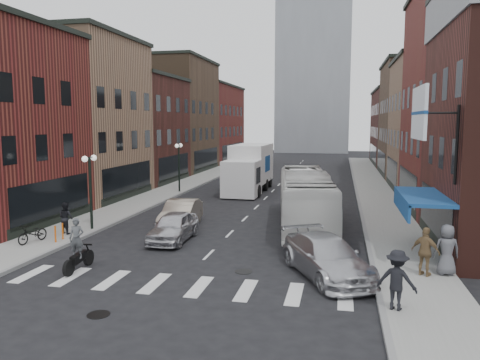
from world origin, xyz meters
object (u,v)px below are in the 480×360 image
Objects in this scene: streetlamp_near at (90,178)px; curb_car at (327,257)px; sedan_left_far at (181,214)px; ped_right_a at (397,280)px; motorcycle_rider at (77,246)px; ped_right_c at (447,250)px; transit_bus at (305,199)px; bike_rack at (59,233)px; ped_left_solo at (66,218)px; billboard_sign at (422,115)px; parked_bicycle at (33,233)px; streetlamp_far at (179,158)px; box_truck at (249,169)px; sedan_left_near at (173,227)px; ped_right_b at (426,252)px.

streetlamp_near reaches higher than curb_car.
ped_right_a is (10.44, -10.00, 0.32)m from sedan_left_far.
motorcycle_rider is 1.11× the size of ped_right_c.
transit_bus is (8.16, 9.88, 0.59)m from motorcycle_rider.
bike_rack is 0.49× the size of ped_left_solo.
curb_car is at bearing -158.15° from billboard_sign.
streetlamp_near is 0.79× the size of curb_car.
billboard_sign is 2.18× the size of parked_bicycle.
bike_rack is at bearing 131.11° from ped_left_solo.
ped_left_solo is (0.50, 2.00, 0.37)m from parked_bicycle.
streetlamp_near is at bearing -90.00° from streetlamp_far.
box_truck is (5.70, 18.63, 1.40)m from bike_rack.
sedan_left_far is at bearing -70.05° from streetlamp_far.
ped_right_c is (4.40, 0.68, 0.35)m from curb_car.
motorcycle_rider is at bearing -95.10° from box_truck.
billboard_sign reaches higher than ped_right_c.
sedan_left_near is 3.07m from sedan_left_far.
sedan_left_near is (5.02, -15.00, -2.20)m from streetlamp_far.
billboard_sign is 2.27× the size of ped_left_solo.
sedan_left_far is at bearing 54.62° from parked_bicycle.
parked_bicycle is (-1.22, -17.27, -2.32)m from streetlamp_far.
billboard_sign is 16.68m from streetlamp_near.
box_truck is at bearing 87.55° from sedan_left_near.
streetlamp_far is 0.89× the size of sedan_left_far.
billboard_sign is 23.92m from streetlamp_far.
ped_right_a is (14.80, -22.00, -1.83)m from streetlamp_far.
box_truck is 0.80× the size of transit_bus.
ped_right_b reaches higher than curb_car.
bike_rack is 0.42× the size of ped_right_c.
streetlamp_near reaches higher than motorcycle_rider.
billboard_sign is at bearing -5.23° from curb_car.
ped_right_c is (1.01, -0.67, -5.02)m from billboard_sign.
streetlamp_far is (-15.99, 17.50, -3.22)m from billboard_sign.
parked_bicycle is (-17.21, 0.23, -5.54)m from billboard_sign.
ped_left_solo is 17.96m from ped_right_c.
parked_bicycle is at bearing -110.48° from streetlamp_near.
ped_left_solo is (-0.72, -1.27, -1.95)m from streetlamp_near.
parked_bicycle is (-6.24, -2.27, -0.12)m from sedan_left_near.
box_truck is at bearing 107.21° from transit_bus.
motorcycle_rider is 0.51× the size of sedan_left_near.
streetlamp_near is 3.59m from bike_rack.
streetlamp_far is 0.98× the size of sedan_left_near.
billboard_sign is 12.49m from sedan_left_near.
ped_right_c is (5.86, -7.78, -0.47)m from transit_bus.
ped_right_a is at bearing -19.46° from bike_rack.
box_truck is at bearing -29.11° from ped_right_b.
transit_bus is 6.96× the size of ped_left_solo.
sedan_left_far reaches higher than parked_bicycle.
box_truck is at bearing -88.70° from ped_left_solo.
curb_car reaches higher than parked_bicycle.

